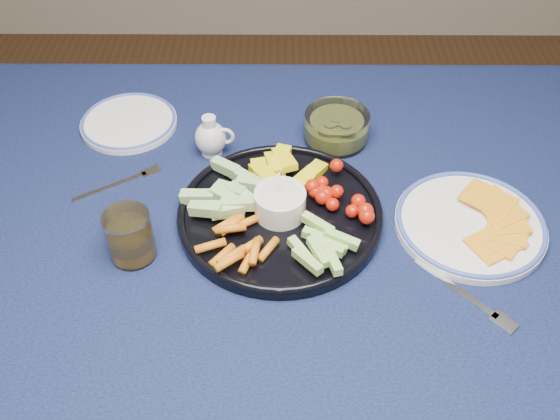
{
  "coord_description": "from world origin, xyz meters",
  "views": [
    {
      "loc": [
        0.04,
        -0.7,
        1.51
      ],
      "look_at": [
        0.04,
        0.04,
        0.77
      ],
      "focal_mm": 40.0,
      "sensor_mm": 36.0,
      "label": 1
    }
  ],
  "objects_px": {
    "pickle_bowl": "(336,128)",
    "juice_tumbler": "(130,238)",
    "crudite_platter": "(279,211)",
    "dining_table": "(258,271)",
    "side_plate_extra": "(129,122)",
    "creamer_pitcher": "(211,138)",
    "cheese_plate": "(471,222)"
  },
  "relations": [
    {
      "from": "cheese_plate",
      "to": "crudite_platter",
      "type": "bearing_deg",
      "value": 176.84
    },
    {
      "from": "juice_tumbler",
      "to": "creamer_pitcher",
      "type": "bearing_deg",
      "value": 67.73
    },
    {
      "from": "dining_table",
      "to": "pickle_bowl",
      "type": "xyz_separation_m",
      "value": [
        0.15,
        0.26,
        0.11
      ]
    },
    {
      "from": "pickle_bowl",
      "to": "side_plate_extra",
      "type": "height_order",
      "value": "pickle_bowl"
    },
    {
      "from": "crudite_platter",
      "to": "juice_tumbler",
      "type": "height_order",
      "value": "crudite_platter"
    },
    {
      "from": "crudite_platter",
      "to": "side_plate_extra",
      "type": "height_order",
      "value": "crudite_platter"
    },
    {
      "from": "pickle_bowl",
      "to": "dining_table",
      "type": "bearing_deg",
      "value": -119.0
    },
    {
      "from": "pickle_bowl",
      "to": "juice_tumbler",
      "type": "bearing_deg",
      "value": -138.8
    },
    {
      "from": "creamer_pitcher",
      "to": "side_plate_extra",
      "type": "height_order",
      "value": "creamer_pitcher"
    },
    {
      "from": "crudite_platter",
      "to": "pickle_bowl",
      "type": "height_order",
      "value": "crudite_platter"
    },
    {
      "from": "crudite_platter",
      "to": "creamer_pitcher",
      "type": "xyz_separation_m",
      "value": [
        -0.13,
        0.18,
        0.02
      ]
    },
    {
      "from": "cheese_plate",
      "to": "side_plate_extra",
      "type": "relative_size",
      "value": 1.32
    },
    {
      "from": "dining_table",
      "to": "creamer_pitcher",
      "type": "distance_m",
      "value": 0.27
    },
    {
      "from": "crudite_platter",
      "to": "pickle_bowl",
      "type": "xyz_separation_m",
      "value": [
        0.11,
        0.22,
        0.01
      ]
    },
    {
      "from": "cheese_plate",
      "to": "juice_tumbler",
      "type": "bearing_deg",
      "value": -173.58
    },
    {
      "from": "creamer_pitcher",
      "to": "pickle_bowl",
      "type": "distance_m",
      "value": 0.24
    },
    {
      "from": "dining_table",
      "to": "juice_tumbler",
      "type": "relative_size",
      "value": 19.04
    },
    {
      "from": "creamer_pitcher",
      "to": "pickle_bowl",
      "type": "bearing_deg",
      "value": 10.16
    },
    {
      "from": "crudite_platter",
      "to": "side_plate_extra",
      "type": "relative_size",
      "value": 1.82
    },
    {
      "from": "dining_table",
      "to": "side_plate_extra",
      "type": "height_order",
      "value": "side_plate_extra"
    },
    {
      "from": "juice_tumbler",
      "to": "side_plate_extra",
      "type": "distance_m",
      "value": 0.35
    },
    {
      "from": "crudite_platter",
      "to": "creamer_pitcher",
      "type": "relative_size",
      "value": 4.23
    },
    {
      "from": "dining_table",
      "to": "cheese_plate",
      "type": "bearing_deg",
      "value": 3.85
    },
    {
      "from": "dining_table",
      "to": "juice_tumbler",
      "type": "bearing_deg",
      "value": -169.01
    },
    {
      "from": "crudite_platter",
      "to": "side_plate_extra",
      "type": "distance_m",
      "value": 0.4
    },
    {
      "from": "juice_tumbler",
      "to": "side_plate_extra",
      "type": "height_order",
      "value": "juice_tumbler"
    },
    {
      "from": "crudite_platter",
      "to": "cheese_plate",
      "type": "distance_m",
      "value": 0.32
    },
    {
      "from": "creamer_pitcher",
      "to": "pickle_bowl",
      "type": "relative_size",
      "value": 0.66
    },
    {
      "from": "pickle_bowl",
      "to": "juice_tumbler",
      "type": "xyz_separation_m",
      "value": [
        -0.34,
        -0.3,
        0.01
      ]
    },
    {
      "from": "pickle_bowl",
      "to": "juice_tumbler",
      "type": "relative_size",
      "value": 1.43
    },
    {
      "from": "side_plate_extra",
      "to": "crudite_platter",
      "type": "bearing_deg",
      "value": -40.97
    },
    {
      "from": "dining_table",
      "to": "creamer_pitcher",
      "type": "height_order",
      "value": "creamer_pitcher"
    }
  ]
}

